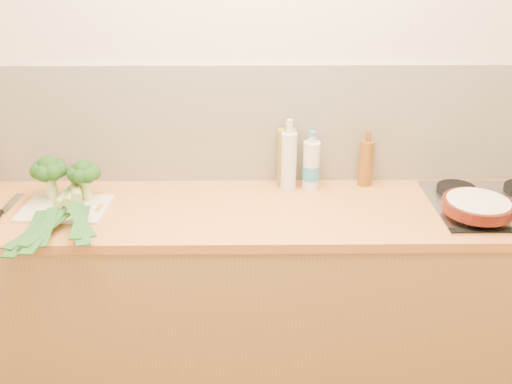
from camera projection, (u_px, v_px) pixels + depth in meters
room_shell at (259, 125)px, 2.56m from camera, size 3.50×3.50×3.50m
counter at (260, 295)px, 2.60m from camera, size 3.20×0.62×0.90m
gas_hob at (501, 204)px, 2.41m from camera, size 0.58×0.50×0.04m
chopping_board at (65, 208)px, 2.39m from camera, size 0.37×0.28×0.01m
broccoli_left at (49, 170)px, 2.41m from camera, size 0.15×0.15×0.20m
broccoli_right at (84, 173)px, 2.41m from camera, size 0.14×0.14×0.18m
leek_front at (58, 204)px, 2.36m from camera, size 0.14×0.70×0.04m
leek_mid at (66, 204)px, 2.32m from camera, size 0.12×0.65×0.04m
leek_back at (77, 200)px, 2.32m from camera, size 0.25×0.62×0.04m
skillet at (478, 206)px, 2.29m from camera, size 0.40×0.28×0.05m
oil_tin at (287, 157)px, 2.57m from camera, size 0.08×0.05×0.30m
glass_bottle at (289, 160)px, 2.53m from camera, size 0.07×0.07×0.32m
amber_bottle at (366, 162)px, 2.58m from camera, size 0.06×0.06×0.26m
water_bottle at (311, 167)px, 2.55m from camera, size 0.08×0.08×0.25m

